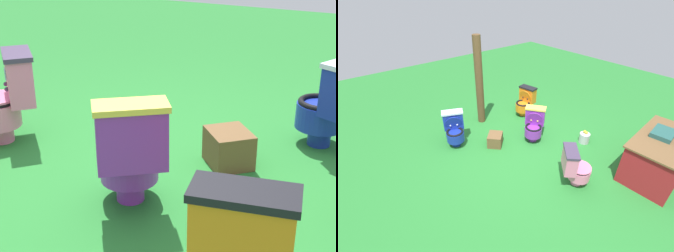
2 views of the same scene
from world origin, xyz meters
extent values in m
plane|color=#26752D|center=(0.00, 0.00, 0.00)|extent=(14.00, 14.00, 0.00)
cylinder|color=pink|center=(-0.09, 1.20, 0.07)|extent=(0.25, 0.25, 0.14)
cube|color=pink|center=(0.04, 1.07, 0.51)|extent=(0.42, 0.43, 0.37)
cube|color=#3F334C|center=(0.04, 1.07, 0.71)|extent=(0.45, 0.46, 0.04)
cube|color=#8CE0E5|center=(-0.03, 1.14, 0.56)|extent=(0.08, 0.09, 0.08)
sphere|color=#3F334C|center=(-0.08, 1.09, 0.46)|extent=(0.04, 0.04, 0.04)
sphere|color=#3F334C|center=(0.01, 1.20, 0.46)|extent=(0.04, 0.04, 0.04)
cylinder|color=#192D9E|center=(1.00, -1.11, 0.07)|extent=(0.24, 0.24, 0.14)
cylinder|color=#192D9E|center=(1.01, -1.09, 0.24)|extent=(0.49, 0.49, 0.20)
torus|color=black|center=(1.01, -1.09, 0.35)|extent=(0.47, 0.47, 0.04)
cylinder|color=silver|center=(1.01, -1.09, 0.30)|extent=(0.32, 0.32, 0.01)
cube|color=#8CE0E5|center=(0.97, -1.18, 0.56)|extent=(0.10, 0.05, 0.08)
cylinder|color=#192D9E|center=(0.97, -1.18, 0.49)|extent=(0.36, 0.23, 0.35)
sphere|color=silver|center=(0.91, -1.15, 0.46)|extent=(0.04, 0.04, 0.04)
cylinder|color=purple|center=(-0.40, -0.20, 0.07)|extent=(0.25, 0.25, 0.14)
cylinder|color=purple|center=(-0.38, -0.18, 0.24)|extent=(0.52, 0.52, 0.20)
torus|color=black|center=(-0.38, -0.18, 0.35)|extent=(0.50, 0.50, 0.04)
cylinder|color=#EACC4C|center=(-0.38, -0.18, 0.30)|extent=(0.34, 0.34, 0.01)
cube|color=purple|center=(-0.54, -0.30, 0.51)|extent=(0.40, 0.44, 0.37)
cube|color=#EACC4C|center=(-0.54, -0.30, 0.71)|extent=(0.43, 0.48, 0.04)
cube|color=#8CE0E5|center=(-0.46, -0.24, 0.56)|extent=(0.07, 0.09, 0.08)
cylinder|color=purple|center=(-0.46, -0.24, 0.49)|extent=(0.28, 0.33, 0.35)
sphere|color=#EACC4C|center=(-0.50, -0.19, 0.46)|extent=(0.04, 0.04, 0.04)
sphere|color=#EACC4C|center=(-0.42, -0.30, 0.46)|extent=(0.04, 0.04, 0.04)
torus|color=black|center=(-0.97, -1.15, 0.35)|extent=(0.41, 0.41, 0.04)
cylinder|color=black|center=(-0.97, -1.15, 0.30)|extent=(0.28, 0.28, 0.01)
cube|color=orange|center=(-1.17, -1.19, 0.51)|extent=(0.26, 0.44, 0.37)
cube|color=black|center=(-1.17, -1.19, 0.71)|extent=(0.29, 0.47, 0.04)
cube|color=#8CE0E5|center=(-1.07, -1.17, 0.56)|extent=(0.03, 0.11, 0.08)
cylinder|color=orange|center=(-1.07, -1.17, 0.49)|extent=(0.16, 0.36, 0.35)
sphere|color=black|center=(-1.08, -1.10, 0.46)|extent=(0.04, 0.04, 0.04)
sphere|color=black|center=(-1.05, -1.24, 0.46)|extent=(0.04, 0.04, 0.04)
cube|color=brown|center=(0.35, -0.58, 0.13)|extent=(0.44, 0.44, 0.26)
camera|label=1|loc=(-2.81, -1.69, 1.71)|focal=53.83mm
camera|label=2|loc=(2.65, 2.62, 3.03)|focal=24.38mm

